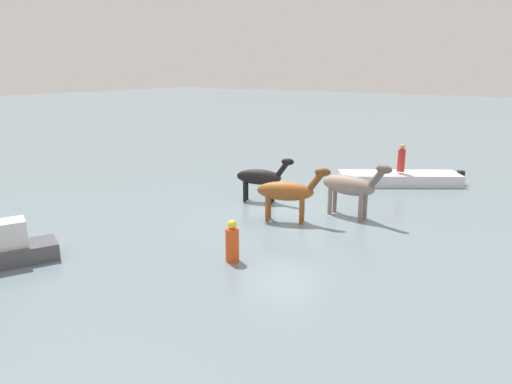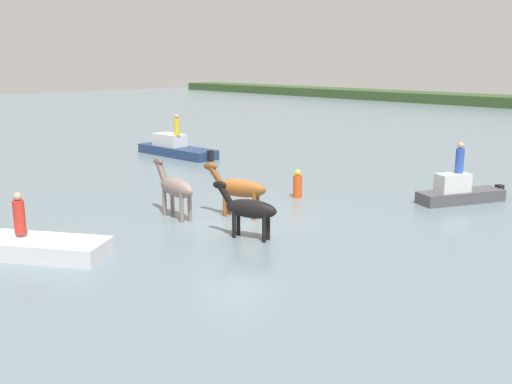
{
  "view_description": "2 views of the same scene",
  "coord_description": "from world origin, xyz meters",
  "views": [
    {
      "loc": [
        -7.88,
        13.19,
        4.97
      ],
      "look_at": [
        0.65,
        0.85,
        0.98
      ],
      "focal_mm": 33.02,
      "sensor_mm": 36.0,
      "label": 1
    },
    {
      "loc": [
        14.24,
        -12.92,
        5.44
      ],
      "look_at": [
        0.73,
        0.23,
        1.08
      ],
      "focal_mm": 40.47,
      "sensor_mm": 36.0,
      "label": 2
    }
  ],
  "objects": [
    {
      "name": "ground_plane",
      "position": [
        0.0,
        0.0,
        0.0
      ],
      "size": [
        157.61,
        157.61,
        0.0
      ],
      "primitive_type": "plane",
      "color": "slate"
    },
    {
      "name": "horse_lead",
      "position": [
        1.79,
        -1.13,
        0.95
      ],
      "size": [
        2.2,
        1.06,
        1.73
      ],
      "rotation": [
        0.0,
        0.0,
        3.47
      ],
      "color": "black",
      "rests_on": "ground_plane"
    },
    {
      "name": "horse_pinto_flank",
      "position": [
        -0.28,
        0.36,
        1.03
      ],
      "size": [
        2.36,
        1.27,
        1.87
      ],
      "rotation": [
        0.0,
        0.0,
        3.53
      ],
      "color": "brown",
      "rests_on": "ground_plane"
    },
    {
      "name": "horse_chestnut_trailing",
      "position": [
        -1.75,
        -1.3,
        1.09
      ],
      "size": [
        2.56,
        0.81,
        1.98
      ],
      "rotation": [
        0.0,
        0.0,
        3.03
      ],
      "color": "gray",
      "rests_on": "ground_plane"
    },
    {
      "name": "boat_launch_far",
      "position": [
        4.15,
        7.92,
        0.3
      ],
      "size": [
        2.37,
        3.65,
        1.31
      ],
      "rotation": [
        0.0,
        0.0,
        4.28
      ],
      "color": "#4C4C51",
      "rests_on": "ground_plane"
    },
    {
      "name": "boat_tender_starboard",
      "position": [
        -1.66,
        -6.87,
        0.18
      ],
      "size": [
        5.08,
        4.07,
        0.75
      ],
      "rotation": [
        0.0,
        0.0,
        0.59
      ],
      "color": "silver",
      "rests_on": "ground_plane"
    },
    {
      "name": "boat_dinghy_port",
      "position": [
        -12.58,
        6.71,
        0.32
      ],
      "size": [
        5.71,
        1.78,
        1.36
      ],
      "rotation": [
        0.0,
        0.0,
        3.19
      ],
      "color": "navy",
      "rests_on": "ground_plane"
    },
    {
      "name": "person_helmsman_aft",
      "position": [
        4.07,
        7.88,
        1.7
      ],
      "size": [
        0.32,
        0.32,
        1.19
      ],
      "color": "#2D51B2",
      "rests_on": "boat_launch_far"
    },
    {
      "name": "person_boatman_standing",
      "position": [
        -1.71,
        -6.76,
        1.15
      ],
      "size": [
        0.32,
        0.32,
        1.19
      ],
      "color": "red",
      "rests_on": "boat_tender_starboard"
    },
    {
      "name": "person_spotter_bow",
      "position": [
        -12.22,
        6.56,
        1.76
      ],
      "size": [
        0.32,
        0.32,
        1.19
      ],
      "color": "yellow",
      "rests_on": "boat_dinghy_port"
    },
    {
      "name": "buoy_channel_marker",
      "position": [
        -0.78,
        4.02,
        0.51
      ],
      "size": [
        0.36,
        0.36,
        1.14
      ],
      "color": "#E54C19",
      "rests_on": "ground_plane"
    }
  ]
}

